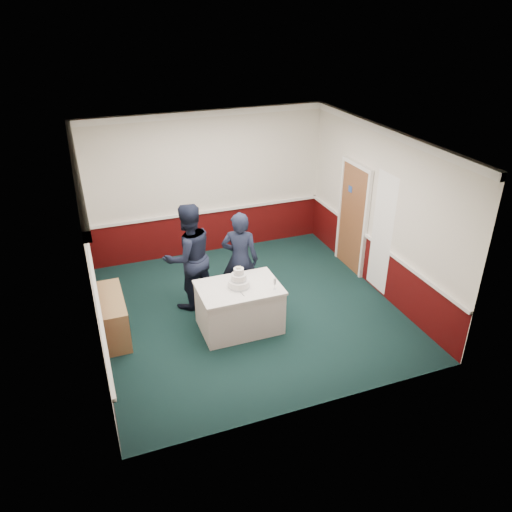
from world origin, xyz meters
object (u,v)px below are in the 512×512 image
object	(u,v)px
cake_table	(239,307)
cake_knife	(241,293)
sideboard	(113,316)
person_woman	(240,260)
champagne_flute	(275,282)
person_man	(189,257)
wedding_cake	(239,281)

from	to	relation	value
cake_table	cake_knife	distance (m)	0.44
sideboard	cake_table	distance (m)	2.03
cake_table	person_woman	world-z (taller)	person_woman
champagne_flute	person_woman	size ratio (longest dim) A/B	0.12
champagne_flute	person_man	size ratio (longest dim) A/B	0.11
person_man	person_woman	distance (m)	0.88
person_woman	sideboard	bearing A→B (deg)	30.91
cake_table	wedding_cake	bearing A→B (deg)	90.00
cake_table	person_man	world-z (taller)	person_man
sideboard	person_woman	world-z (taller)	person_woman
cake_knife	person_woman	distance (m)	0.96
person_man	champagne_flute	bearing A→B (deg)	117.05
wedding_cake	person_man	world-z (taller)	person_man
cake_table	wedding_cake	xyz separation A→B (m)	(-0.00, 0.00, 0.50)
sideboard	champagne_flute	xyz separation A→B (m)	(2.46, -0.81, 0.58)
cake_table	person_woman	size ratio (longest dim) A/B	0.75
cake_table	champagne_flute	distance (m)	0.78
person_man	person_woman	bearing A→B (deg)	149.31
champagne_flute	sideboard	bearing A→B (deg)	161.79
cake_table	person_man	distance (m)	1.26
sideboard	person_man	distance (m)	1.58
sideboard	champagne_flute	size ratio (longest dim) A/B	5.85
cake_table	cake_knife	world-z (taller)	cake_knife
sideboard	wedding_cake	distance (m)	2.11
wedding_cake	cake_knife	xyz separation A→B (m)	(-0.03, -0.20, -0.11)
sideboard	cake_table	size ratio (longest dim) A/B	0.91
cake_table	person_man	xyz separation A→B (m)	(-0.58, 0.97, 0.56)
cake_table	person_woman	distance (m)	0.90
wedding_cake	cake_knife	world-z (taller)	wedding_cake
sideboard	cake_knife	distance (m)	2.11
cake_knife	champagne_flute	distance (m)	0.55
sideboard	cake_knife	xyz separation A→B (m)	(1.93, -0.73, 0.44)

